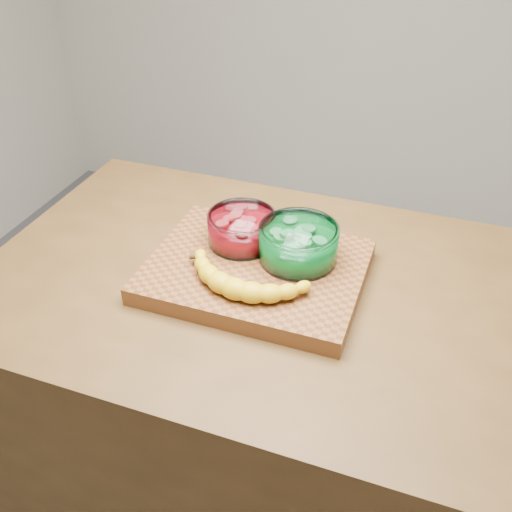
% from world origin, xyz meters
% --- Properties ---
extents(ground, '(3.50, 3.50, 0.00)m').
position_xyz_m(ground, '(0.00, 0.00, 0.00)').
color(ground, '#56565B').
rests_on(ground, ground).
extents(counter, '(1.20, 0.80, 0.90)m').
position_xyz_m(counter, '(0.00, 0.00, 0.45)').
color(counter, '#523618').
rests_on(counter, ground).
extents(cutting_board, '(0.45, 0.35, 0.04)m').
position_xyz_m(cutting_board, '(0.00, 0.00, 0.92)').
color(cutting_board, brown).
rests_on(cutting_board, counter).
extents(bowl_red, '(0.15, 0.15, 0.07)m').
position_xyz_m(bowl_red, '(-0.06, 0.07, 0.97)').
color(bowl_red, white).
rests_on(bowl_red, cutting_board).
extents(bowl_green, '(0.17, 0.17, 0.08)m').
position_xyz_m(bowl_green, '(0.08, 0.05, 0.98)').
color(bowl_green, white).
rests_on(bowl_green, cutting_board).
extents(banana, '(0.30, 0.15, 0.04)m').
position_xyz_m(banana, '(0.01, -0.08, 0.96)').
color(banana, gold).
rests_on(banana, cutting_board).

